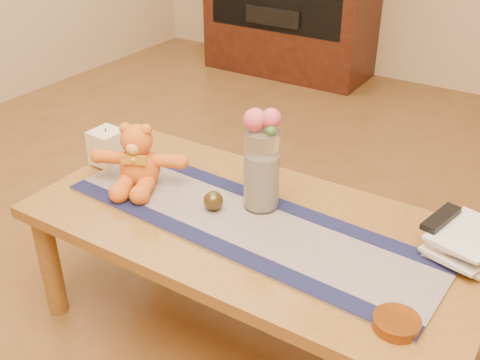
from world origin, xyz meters
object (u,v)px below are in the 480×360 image
Objects in this scene: teddy_bear at (139,156)px; tv_remote at (441,218)px; bronze_ball at (213,201)px; amber_dish at (396,323)px; glass_vase at (262,170)px; book_bottom at (438,238)px; pillar_candle at (108,147)px.

tv_remote is at bearing -11.39° from teddy_bear.
bronze_ball reaches higher than amber_dish.
bronze_ball is (-0.11, -0.10, -0.10)m from glass_vase.
book_bottom is 1.39× the size of tv_remote.
pillar_candle reaches higher than tv_remote.
glass_vase reaches higher than amber_dish.
bronze_ball is at bearing -149.49° from tv_remote.
teddy_bear is 0.97m from book_bottom.
teddy_bear is 0.96m from tv_remote.
tv_remote is 1.41× the size of amber_dish.
teddy_bear is 1.39× the size of book_bottom.
glass_vase reaches higher than pillar_candle.
pillar_candle is at bearing 168.26° from amber_dish.
bronze_ball is at bearing 164.29° from amber_dish.
pillar_candle reaches higher than amber_dish.
book_bottom is at bearing 12.97° from glass_vase.
glass_vase is at bearing 152.34° from amber_dish.
amber_dish is at bearing -27.66° from glass_vase.
book_bottom is (0.53, 0.12, -0.13)m from glass_vase.
teddy_bear is 0.98m from amber_dish.
pillar_candle is at bearing 141.36° from teddy_bear.
teddy_bear reaches higher than amber_dish.
pillar_candle is at bearing -159.96° from tv_remote.
teddy_bear is at bearing -14.84° from pillar_candle.
pillar_candle is 0.56× the size of book_bottom.
book_bottom is at bearing -10.85° from teddy_bear.
teddy_bear is at bearing 179.38° from bronze_ball.
glass_vase is 1.62× the size of tv_remote.
glass_vase is at bearing 40.66° from bronze_ball.
bronze_ball is (0.30, -0.00, -0.07)m from teddy_bear.
bronze_ball is 0.68m from amber_dish.
amber_dish is (0.02, -0.39, -0.07)m from tv_remote.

